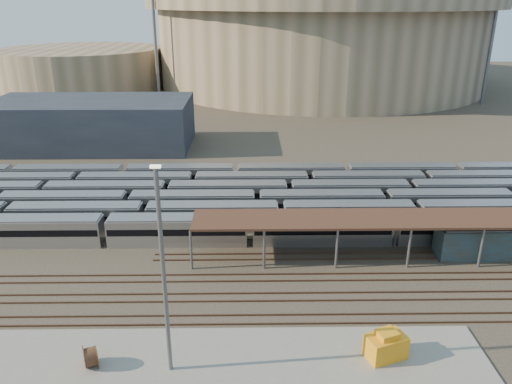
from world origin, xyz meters
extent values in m
plane|color=#383026|center=(0.00, 0.00, 0.00)|extent=(420.00, 420.00, 0.00)
cube|color=gray|center=(-5.00, -15.00, 0.10)|extent=(50.00, 9.00, 0.20)
cube|color=#A3A4A8|center=(-1.09, 8.00, 1.80)|extent=(112.00, 2.90, 3.60)
cube|color=#A3A4A8|center=(3.19, 12.20, 1.80)|extent=(112.00, 2.90, 3.60)
cube|color=#A3A4A8|center=(-0.01, 16.40, 1.80)|extent=(112.00, 2.90, 3.60)
cube|color=#A3A4A8|center=(4.98, 20.60, 1.80)|extent=(112.00, 2.90, 3.60)
cube|color=#A3A4A8|center=(8.67, 24.80, 1.80)|extent=(112.00, 2.90, 3.60)
cube|color=#A3A4A8|center=(-3.41, 29.00, 1.80)|extent=(112.00, 2.90, 3.60)
cylinder|color=slate|center=(-8.00, 1.30, 2.50)|extent=(0.30, 0.30, 5.00)
cylinder|color=slate|center=(-8.00, 6.70, 2.50)|extent=(0.30, 0.30, 5.00)
cylinder|color=slate|center=(0.57, 1.30, 2.50)|extent=(0.30, 0.30, 5.00)
cylinder|color=slate|center=(0.57, 6.70, 2.50)|extent=(0.30, 0.30, 5.00)
cylinder|color=slate|center=(9.14, 1.30, 2.50)|extent=(0.30, 0.30, 5.00)
cylinder|color=slate|center=(9.14, 6.70, 2.50)|extent=(0.30, 0.30, 5.00)
cylinder|color=slate|center=(17.71, 1.30, 2.50)|extent=(0.30, 0.30, 5.00)
cylinder|color=slate|center=(17.71, 6.70, 2.50)|extent=(0.30, 0.30, 5.00)
cylinder|color=slate|center=(26.29, 1.30, 2.50)|extent=(0.30, 0.30, 5.00)
cylinder|color=slate|center=(26.29, 6.70, 2.50)|extent=(0.30, 0.30, 5.00)
cube|color=#3B2518|center=(22.00, 4.00, 5.15)|extent=(60.00, 6.00, 0.30)
cube|color=#4C3323|center=(0.00, -1.75, 0.09)|extent=(170.00, 0.12, 0.18)
cube|color=#4C3323|center=(0.00, -0.25, 0.09)|extent=(170.00, 0.12, 0.18)
cube|color=#4C3323|center=(0.00, -5.75, 0.09)|extent=(170.00, 0.12, 0.18)
cube|color=#4C3323|center=(0.00, -4.25, 0.09)|extent=(170.00, 0.12, 0.18)
cube|color=#4C3323|center=(0.00, -9.75, 0.09)|extent=(170.00, 0.12, 0.18)
cube|color=#4C3323|center=(0.00, -8.25, 0.09)|extent=(170.00, 0.12, 0.18)
cylinder|color=gray|center=(25.00, 140.00, 14.00)|extent=(116.00, 116.00, 28.00)
cylinder|color=gray|center=(25.00, 140.00, 29.50)|extent=(124.00, 124.00, 3.00)
cylinder|color=gray|center=(-60.00, 130.00, 7.00)|extent=(56.00, 56.00, 14.00)
cube|color=#1E232D|center=(-35.00, 55.00, 5.00)|extent=(42.00, 20.00, 10.00)
cylinder|color=slate|center=(-30.00, 110.00, 18.00)|extent=(1.00, 1.00, 36.00)
cylinder|color=slate|center=(70.00, 100.00, 18.00)|extent=(1.00, 1.00, 36.00)
cylinder|color=slate|center=(-10.00, 160.00, 18.00)|extent=(1.00, 1.00, 36.00)
cube|color=#214552|center=(30.52, 4.00, 1.96)|extent=(16.81, 3.32, 3.92)
cylinder|color=brown|center=(-14.91, -15.71, 1.19)|extent=(1.79, 2.24, 1.97)
cylinder|color=slate|center=(-7.98, -16.18, 9.35)|extent=(0.36, 0.36, 18.29)
cube|color=#FFF2CC|center=(-7.98, -16.18, 18.59)|extent=(0.80, 0.31, 0.20)
cube|color=orange|center=(10.90, -14.82, 1.28)|extent=(3.97, 3.21, 2.15)
camera|label=1|loc=(-1.10, -50.85, 30.02)|focal=35.00mm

